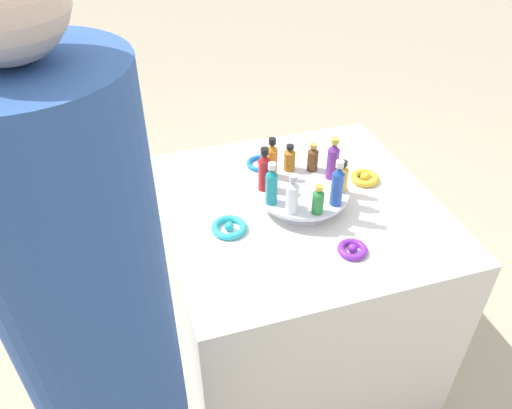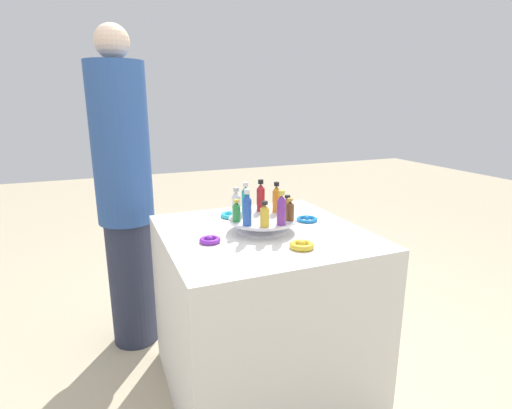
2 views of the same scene
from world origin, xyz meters
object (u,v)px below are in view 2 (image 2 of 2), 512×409
display_stand (262,223)px  bottle_purple (281,209)px  bottle_brown (290,210)px  ribbon_bow_teal (231,215)px  bottle_green (236,211)px  bottle_gold (265,215)px  bottle_orange (276,198)px  person_figure (125,195)px  bottle_clear (236,203)px  ribbon_bow_blue (307,219)px  ribbon_bow_gold (302,245)px  bottle_red (261,197)px  ribbon_bow_purple (210,240)px  bottle_blue (247,209)px  bottle_amber (288,206)px  bottle_teal (246,199)px

display_stand → bottle_purple: size_ratio=2.04×
bottle_brown → ribbon_bow_teal: size_ratio=0.90×
display_stand → ribbon_bow_teal: 0.26m
display_stand → bottle_green: bearing=89.1°
display_stand → bottle_gold: 0.14m
bottle_orange → person_figure: bearing=48.3°
display_stand → bottle_green: size_ratio=3.12×
bottle_gold → ribbon_bow_teal: 0.38m
bottle_gold → bottle_purple: bottle_purple is taller
bottle_clear → display_stand: bearing=-126.9°
bottle_orange → ribbon_bow_blue: 0.19m
bottle_brown → ribbon_bow_gold: 0.21m
display_stand → bottle_red: 0.15m
bottle_green → bottle_brown: (-0.07, -0.22, 0.00)m
bottle_red → ribbon_bow_purple: bearing=120.2°
ribbon_bow_teal → bottle_brown: bearing=-154.9°
display_stand → bottle_gold: (-0.11, 0.04, 0.07)m
bottle_purple → ribbon_bow_gold: (-0.14, -0.02, -0.11)m
bottle_clear → bottle_gold: size_ratio=1.22×
bottle_blue → bottle_amber: (0.07, -0.22, -0.03)m
bottle_gold → bottle_amber: size_ratio=1.16×
bottle_blue → bottle_brown: size_ratio=1.57×
bottle_brown → bottle_red: bearing=17.1°
bottle_red → bottle_orange: (-0.04, -0.06, -0.00)m
ribbon_bow_teal → person_figure: (0.37, 0.47, 0.06)m
ribbon_bow_purple → ribbon_bow_blue: (0.11, -0.51, -0.00)m
bottle_gold → ribbon_bow_purple: (0.06, 0.22, -0.10)m
bottle_green → bottle_purple: size_ratio=0.65×
bottle_blue → bottle_amber: 0.23m
bottle_gold → bottle_amber: bearing=-54.9°
bottle_brown → bottle_green: bearing=71.1°
display_stand → ribbon_bow_teal: size_ratio=2.76×
bottle_amber → ribbon_bow_blue: size_ratio=0.92×
bottle_gold → bottle_red: bearing=-18.9°
display_stand → bottle_gold: bearing=161.1°
bottle_teal → bottle_amber: size_ratio=1.53×
bottle_purple → ribbon_bow_purple: size_ratio=1.68×
ribbon_bow_blue → display_stand: bearing=102.7°
bottle_clear → bottle_brown: size_ratio=1.35×
ribbon_bow_gold → bottle_clear: bearing=25.1°
ribbon_bow_gold → bottle_blue: bearing=39.9°
display_stand → bottle_purple: (-0.11, -0.04, 0.09)m
bottle_green → bottle_amber: bottle_green is taller
bottle_red → ribbon_bow_purple: 0.36m
bottle_clear → bottle_gold: bottle_clear is taller
bottle_teal → bottle_purple: (-0.23, -0.07, 0.00)m
bottle_orange → ribbon_bow_teal: bottle_orange is taller
bottle_blue → bottle_amber: bottle_blue is taller
bottle_green → bottle_gold: 0.14m
bottle_orange → ribbon_bow_blue: bottle_orange is taller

